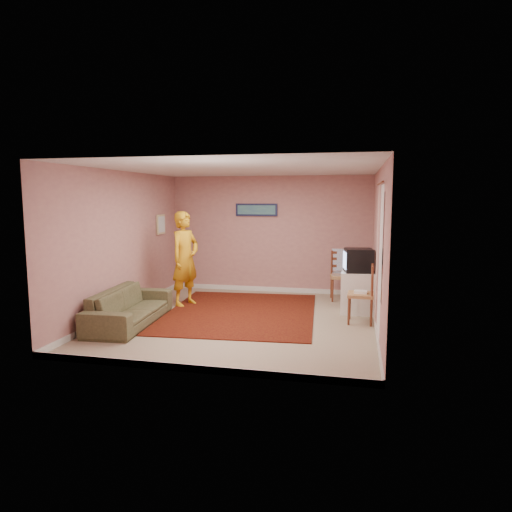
% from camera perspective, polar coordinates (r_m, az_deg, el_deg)
% --- Properties ---
extents(ground, '(5.00, 5.00, 0.00)m').
position_cam_1_polar(ground, '(8.06, -1.61, -7.95)').
color(ground, gray).
rests_on(ground, ground).
extents(wall_back, '(4.50, 0.02, 2.60)m').
position_cam_1_polar(wall_back, '(10.25, 1.74, 2.71)').
color(wall_back, tan).
rests_on(wall_back, ground).
extents(wall_front, '(4.50, 0.02, 2.60)m').
position_cam_1_polar(wall_front, '(5.45, -8.03, -1.43)').
color(wall_front, tan).
rests_on(wall_front, ground).
extents(wall_left, '(0.02, 5.00, 2.60)m').
position_cam_1_polar(wall_left, '(8.64, -16.29, 1.56)').
color(wall_left, tan).
rests_on(wall_left, ground).
extents(wall_right, '(0.02, 5.00, 2.60)m').
position_cam_1_polar(wall_right, '(7.60, 15.05, 0.85)').
color(wall_right, tan).
rests_on(wall_right, ground).
extents(ceiling, '(4.50, 5.00, 0.02)m').
position_cam_1_polar(ceiling, '(7.79, -1.68, 10.83)').
color(ceiling, silver).
rests_on(ceiling, wall_back).
extents(baseboard_back, '(4.50, 0.02, 0.10)m').
position_cam_1_polar(baseboard_back, '(10.42, 1.70, -4.16)').
color(baseboard_back, silver).
rests_on(baseboard_back, ground).
extents(baseboard_front, '(4.50, 0.02, 0.10)m').
position_cam_1_polar(baseboard_front, '(5.78, -7.76, -13.77)').
color(baseboard_front, silver).
rests_on(baseboard_front, ground).
extents(baseboard_left, '(0.02, 5.00, 0.10)m').
position_cam_1_polar(baseboard_left, '(8.84, -15.94, -6.52)').
color(baseboard_left, silver).
rests_on(baseboard_left, ground).
extents(baseboard_right, '(0.02, 5.00, 0.10)m').
position_cam_1_polar(baseboard_right, '(7.83, 14.67, -8.27)').
color(baseboard_right, silver).
rests_on(baseboard_right, ground).
extents(window, '(0.01, 1.10, 1.50)m').
position_cam_1_polar(window, '(6.69, 15.39, 1.29)').
color(window, black).
rests_on(window, wall_right).
extents(curtain_sheer, '(0.01, 0.75, 2.10)m').
position_cam_1_polar(curtain_sheer, '(6.56, 15.28, -0.58)').
color(curtain_sheer, white).
rests_on(curtain_sheer, wall_right).
extents(curtain_floral, '(0.01, 0.35, 2.10)m').
position_cam_1_polar(curtain_floral, '(7.25, 14.89, 0.17)').
color(curtain_floral, beige).
rests_on(curtain_floral, wall_right).
extents(curtain_rod, '(0.02, 1.40, 0.02)m').
position_cam_1_polar(curtain_rod, '(6.65, 15.26, 8.77)').
color(curtain_rod, brown).
rests_on(curtain_rod, wall_right).
extents(picture_back, '(0.95, 0.04, 0.28)m').
position_cam_1_polar(picture_back, '(10.25, 0.06, 5.79)').
color(picture_back, '#15183A').
rests_on(picture_back, wall_back).
extents(picture_left, '(0.04, 0.38, 0.42)m').
position_cam_1_polar(picture_left, '(10.04, -11.80, 3.89)').
color(picture_left, '#CABC8B').
rests_on(picture_left, wall_left).
extents(area_rug, '(2.91, 3.53, 0.02)m').
position_cam_1_polar(area_rug, '(8.53, -1.88, -7.03)').
color(area_rug, black).
rests_on(area_rug, ground).
extents(tv_cabinet, '(0.60, 0.55, 0.77)m').
position_cam_1_polar(tv_cabinet, '(8.65, 12.58, -4.46)').
color(tv_cabinet, white).
rests_on(tv_cabinet, ground).
extents(crt_tv, '(0.56, 0.52, 0.43)m').
position_cam_1_polar(crt_tv, '(8.55, 12.66, -0.53)').
color(crt_tv, black).
rests_on(crt_tv, tv_cabinet).
extents(chair_a, '(0.51, 0.49, 0.55)m').
position_cam_1_polar(chair_a, '(9.60, 10.69, -1.80)').
color(chair_a, tan).
rests_on(chair_a, ground).
extents(dvd_player, '(0.40, 0.32, 0.06)m').
position_cam_1_polar(dvd_player, '(9.62, 10.68, -2.22)').
color(dvd_player, '#A4A4A8').
rests_on(dvd_player, chair_a).
extents(blue_throw, '(0.44, 0.05, 0.46)m').
position_cam_1_polar(blue_throw, '(9.76, 10.75, -0.47)').
color(blue_throw, '#809CD1').
rests_on(blue_throw, chair_a).
extents(chair_b, '(0.44, 0.46, 0.54)m').
position_cam_1_polar(chair_b, '(7.93, 12.97, -3.85)').
color(chair_b, tan).
rests_on(chair_b, ground).
extents(game_console, '(0.23, 0.18, 0.04)m').
position_cam_1_polar(game_console, '(7.95, 12.96, -4.40)').
color(game_console, white).
rests_on(game_console, chair_b).
extents(sofa, '(0.94, 2.10, 0.60)m').
position_cam_1_polar(sofa, '(8.01, -15.50, -6.12)').
color(sofa, brown).
rests_on(sofa, ground).
extents(person, '(0.67, 0.80, 1.86)m').
position_cam_1_polar(person, '(9.06, -8.85, -0.34)').
color(person, '#C68A12').
rests_on(person, ground).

